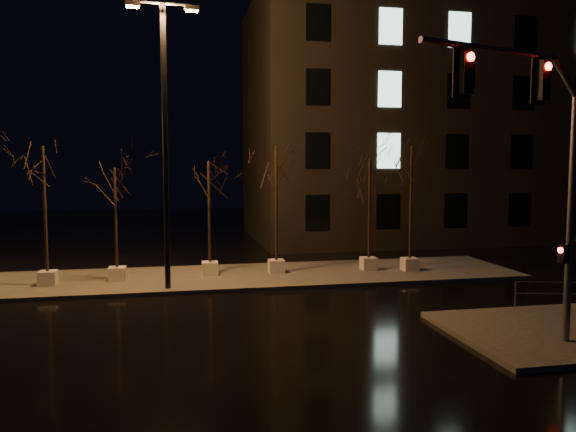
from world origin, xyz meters
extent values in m
plane|color=black|center=(0.00, 0.00, 0.00)|extent=(90.00, 90.00, 0.00)
cube|color=#43413C|center=(0.00, 6.00, 0.07)|extent=(22.00, 5.00, 0.15)
cube|color=#43413C|center=(7.50, -3.50, 0.07)|extent=(7.00, 5.00, 0.15)
cube|color=black|center=(14.00, 18.00, 7.50)|extent=(25.00, 12.00, 15.00)
cube|color=beige|center=(-8.26, 5.47, 0.43)|extent=(0.65, 0.65, 0.55)
cylinder|color=black|center=(-8.26, 5.47, 3.06)|extent=(0.11, 0.11, 4.73)
cube|color=beige|center=(-5.75, 5.84, 0.43)|extent=(0.65, 0.65, 0.55)
cylinder|color=black|center=(-5.75, 5.84, 2.66)|extent=(0.11, 0.11, 3.92)
cube|color=beige|center=(-2.07, 6.34, 0.43)|extent=(0.65, 0.65, 0.55)
cylinder|color=black|center=(-2.07, 6.34, 2.80)|extent=(0.11, 0.11, 4.19)
cube|color=beige|center=(0.74, 6.26, 0.43)|extent=(0.65, 0.65, 0.55)
cylinder|color=black|center=(0.74, 6.26, 3.11)|extent=(0.11, 0.11, 4.82)
cube|color=beige|center=(4.82, 6.09, 0.43)|extent=(0.65, 0.65, 0.55)
cylinder|color=black|center=(4.82, 6.09, 2.86)|extent=(0.11, 0.11, 4.31)
cube|color=beige|center=(6.51, 5.58, 0.43)|extent=(0.65, 0.65, 0.55)
cylinder|color=black|center=(6.51, 5.58, 3.12)|extent=(0.11, 0.11, 4.83)
cylinder|color=slate|center=(6.46, -4.44, 3.29)|extent=(0.19, 0.19, 6.27)
cylinder|color=slate|center=(3.61, -5.27, 7.30)|extent=(4.06, 1.31, 0.15)
cube|color=black|center=(5.25, -4.79, 6.73)|extent=(0.37, 0.31, 0.94)
cube|color=black|center=(2.84, -5.49, 6.73)|extent=(0.37, 0.31, 0.94)
cube|color=black|center=(6.24, -4.51, 2.45)|extent=(0.27, 0.24, 0.47)
cylinder|color=black|center=(-3.76, 4.05, 5.31)|extent=(0.21, 0.21, 10.31)
cylinder|color=black|center=(-3.76, 4.05, 10.46)|extent=(2.27, 0.24, 0.10)
cube|color=yellow|center=(-4.79, 3.98, 10.31)|extent=(0.53, 0.32, 0.21)
cube|color=yellow|center=(-2.73, 4.11, 10.31)|extent=(0.53, 0.32, 0.21)
cylinder|color=slate|center=(7.10, -1.25, 0.56)|extent=(0.05, 0.05, 0.83)
cylinder|color=slate|center=(8.08, -1.50, 1.02)|extent=(1.97, 0.54, 0.04)
cylinder|color=slate|center=(8.08, -1.50, 0.66)|extent=(1.97, 0.54, 0.04)
camera|label=1|loc=(-3.46, -16.98, 4.69)|focal=35.00mm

